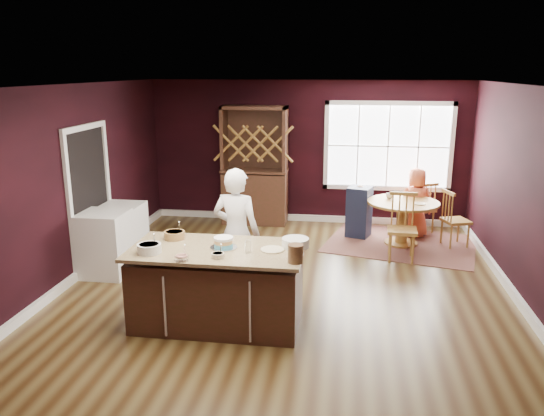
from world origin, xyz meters
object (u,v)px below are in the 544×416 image
at_px(dining_table, 403,214).
at_px(chair_south, 402,227).
at_px(chair_north, 422,207).
at_px(kitchen_island, 218,288).
at_px(dryer, 123,232).
at_px(layer_cake, 224,243).
at_px(toddler, 358,192).
at_px(baker, 236,233).
at_px(high_chair, 359,211).
at_px(chair_east, 456,218).
at_px(hutch, 255,166).
at_px(washer, 105,244).
at_px(seated_woman, 416,203).

distance_m(dining_table, chair_south, 0.79).
height_order(dining_table, chair_north, chair_north).
bearing_deg(chair_south, kitchen_island, -130.03).
relative_size(chair_south, dryer, 1.20).
distance_m(layer_cake, toddler, 3.90).
bearing_deg(baker, layer_cake, 100.10).
xyz_separation_m(chair_north, high_chair, (-1.13, -0.42, -0.01)).
xyz_separation_m(dining_table, chair_east, (0.88, 0.03, -0.05)).
relative_size(baker, hutch, 0.76).
bearing_deg(layer_cake, hutch, 95.08).
relative_size(chair_east, hutch, 0.43).
height_order(kitchen_island, chair_south, chair_south).
bearing_deg(chair_north, chair_east, 97.42).
bearing_deg(kitchen_island, baker, 85.72).
bearing_deg(layer_cake, dining_table, 54.29).
bearing_deg(high_chair, hutch, -179.01).
xyz_separation_m(chair_north, washer, (-4.77, -2.75, -0.01)).
bearing_deg(seated_woman, chair_north, -128.02).
height_order(hutch, washer, hutch).
bearing_deg(baker, chair_north, -121.47).
distance_m(chair_east, chair_south, 1.25).
bearing_deg(chair_north, high_chair, -4.97).
relative_size(baker, high_chair, 1.82).
bearing_deg(toddler, seated_woman, 6.86).
distance_m(toddler, dryer, 4.01).
height_order(chair_south, dryer, chair_south).
relative_size(high_chair, dryer, 1.06).
bearing_deg(hutch, kitchen_island, -85.97).
distance_m(chair_east, seated_woman, 0.77).
height_order(dining_table, toddler, toddler).
relative_size(chair_north, washer, 1.03).
relative_size(chair_north, dryer, 1.08).
bearing_deg(high_chair, chair_south, -42.10).
distance_m(chair_north, dryer, 5.21).
distance_m(hutch, washer, 3.44).
xyz_separation_m(chair_south, high_chair, (-0.64, 1.11, -0.06)).
relative_size(chair_east, seated_woman, 0.78).
height_order(chair_south, seated_woman, seated_woman).
distance_m(kitchen_island, dryer, 2.73).
bearing_deg(washer, baker, -12.61).
height_order(baker, seated_woman, baker).
xyz_separation_m(layer_cake, high_chair, (1.60, 3.55, -0.51)).
bearing_deg(chair_east, washer, 91.84).
bearing_deg(toddler, high_chair, -28.89).
xyz_separation_m(layer_cake, chair_south, (2.24, 2.44, -0.45)).
distance_m(layer_cake, high_chair, 3.93).
height_order(kitchen_island, hutch, hutch).
bearing_deg(seated_woman, layer_cake, 45.08).
height_order(kitchen_island, baker, baker).
bearing_deg(chair_south, dryer, -169.20).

